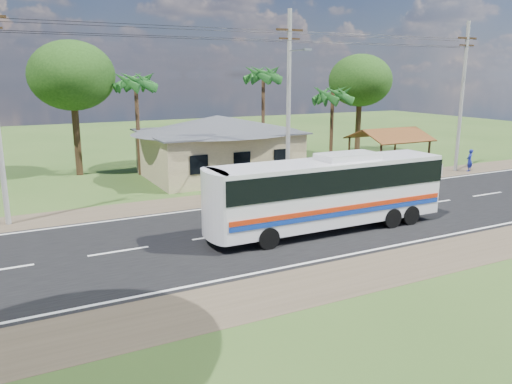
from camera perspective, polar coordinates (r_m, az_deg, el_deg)
ground at (r=24.95m, az=5.24°, el=-3.59°), size 120.00×120.00×0.00m
road at (r=24.95m, az=5.24°, el=-3.57°), size 120.00×16.00×0.03m
house at (r=36.20m, az=-4.37°, el=5.97°), size 12.40×10.00×5.00m
waiting_shed at (r=38.83m, az=15.00°, el=6.19°), size 5.20×4.48×3.35m
concrete_barrier at (r=36.40m, az=16.64°, el=2.00°), size 7.00×0.30×0.90m
utility_poles at (r=30.85m, az=3.22°, el=10.56°), size 32.80×2.22×11.00m
palm_near at (r=38.36m, az=8.76°, el=10.87°), size 2.80×2.80×6.70m
palm_mid at (r=40.32m, az=0.84°, el=13.18°), size 2.80×2.80×8.20m
palm_far at (r=37.22m, az=-13.61°, el=12.08°), size 2.80×2.80×7.70m
tree_behind_house at (r=38.45m, az=-20.30°, el=12.32°), size 6.00×6.00×9.61m
tree_behind_shed at (r=46.24m, az=11.82°, el=12.33°), size 5.60×5.60×9.02m
coach_bus at (r=23.59m, az=8.44°, el=0.53°), size 11.67×2.60×3.62m
motorcycle at (r=32.30m, az=10.15°, el=1.00°), size 1.86×0.95×0.93m
person at (r=41.42m, az=23.22°, el=3.35°), size 0.72×0.60×1.70m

